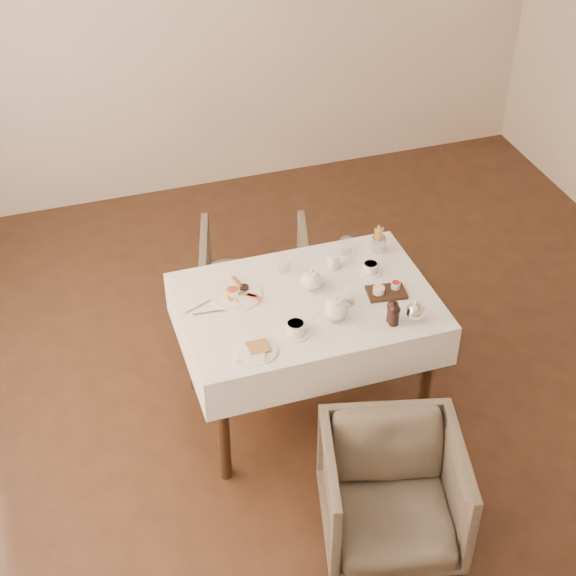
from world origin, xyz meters
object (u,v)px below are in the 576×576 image
(table, at_px, (306,318))
(breakfast_plate, at_px, (236,294))
(teapot_centre, at_px, (311,279))
(armchair_far, at_px, (255,278))
(armchair_near, at_px, (392,493))

(table, bearing_deg, breakfast_plate, 155.96)
(breakfast_plate, bearing_deg, teapot_centre, 3.95)
(table, relative_size, armchair_far, 1.96)
(table, relative_size, armchair_near, 1.98)
(table, distance_m, teapot_centre, 0.20)
(table, distance_m, breakfast_plate, 0.38)
(breakfast_plate, height_order, teapot_centre, teapot_centre)
(breakfast_plate, bearing_deg, armchair_near, -54.58)
(table, relative_size, breakfast_plate, 4.94)
(breakfast_plate, relative_size, teapot_centre, 1.69)
(armchair_near, height_order, breakfast_plate, breakfast_plate)
(breakfast_plate, distance_m, teapot_centre, 0.39)
(table, relative_size, teapot_centre, 8.35)
(table, bearing_deg, armchair_near, -83.55)
(table, height_order, breakfast_plate, breakfast_plate)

